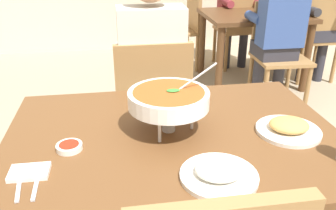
{
  "coord_description": "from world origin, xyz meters",
  "views": [
    {
      "loc": [
        -0.2,
        -1.14,
        1.38
      ],
      "look_at": [
        0.0,
        0.15,
        0.77
      ],
      "focal_mm": 37.76,
      "sensor_mm": 36.0,
      "label": 1
    }
  ],
  "objects": [
    {
      "name": "chair_bg_right",
      "position": [
        1.25,
        1.75,
        0.51
      ],
      "size": [
        0.45,
        0.45,
        0.9
      ],
      "color": "olive",
      "rests_on": "ground_plane"
    },
    {
      "name": "curry_bowl",
      "position": [
        -0.02,
        0.03,
        0.85
      ],
      "size": [
        0.33,
        0.3,
        0.26
      ],
      "color": "silver",
      "rests_on": "dining_table_main"
    },
    {
      "name": "dining_table_far",
      "position": [
        1.21,
        2.25,
        0.6
      ],
      "size": [
        1.0,
        0.8,
        0.72
      ],
      "color": "#51331C",
      "rests_on": "ground_plane"
    },
    {
      "name": "rice_plate",
      "position": [
        0.09,
        -0.29,
        0.74
      ],
      "size": [
        0.24,
        0.24,
        0.06
      ],
      "color": "white",
      "rests_on": "dining_table_main"
    },
    {
      "name": "dining_table_main",
      "position": [
        0.0,
        0.0,
        0.62
      ],
      "size": [
        1.25,
        0.9,
        0.72
      ],
      "color": "brown",
      "rests_on": "ground_plane"
    },
    {
      "name": "chair_bg_corner",
      "position": [
        0.61,
        2.83,
        0.51
      ],
      "size": [
        0.48,
        0.48,
        0.9
      ],
      "color": "olive",
      "rests_on": "ground_plane"
    },
    {
      "name": "patron_bg_middle",
      "position": [
        1.86,
        2.25,
        0.75
      ],
      "size": [
        0.4,
        0.45,
        1.31
      ],
      "color": "#2D2D38",
      "rests_on": "ground_plane"
    },
    {
      "name": "patron_bg_left",
      "position": [
        1.2,
        2.82,
        0.75
      ],
      "size": [
        0.4,
        0.45,
        1.31
      ],
      "color": "#2D2D38",
      "rests_on": "ground_plane"
    },
    {
      "name": "napkin_folded",
      "position": [
        -0.49,
        -0.18,
        0.73
      ],
      "size": [
        0.12,
        0.08,
        0.02
      ],
      "primitive_type": "cube",
      "rotation": [
        0.0,
        0.0,
        -0.02
      ],
      "color": "white",
      "rests_on": "dining_table_main"
    },
    {
      "name": "chair_diner_main",
      "position": [
        -0.0,
        0.74,
        0.51
      ],
      "size": [
        0.44,
        0.44,
        0.9
      ],
      "color": "olive",
      "rests_on": "ground_plane"
    },
    {
      "name": "chair_bg_middle",
      "position": [
        1.88,
        2.18,
        0.51
      ],
      "size": [
        0.44,
        0.44,
        0.9
      ],
      "color": "olive",
      "rests_on": "ground_plane"
    },
    {
      "name": "patron_bg_right",
      "position": [
        1.18,
        1.66,
        0.75
      ],
      "size": [
        0.4,
        0.45,
        1.31
      ],
      "color": "#2D2D38",
      "rests_on": "ground_plane"
    },
    {
      "name": "spoon_utensil",
      "position": [
        -0.46,
        -0.23,
        0.73
      ],
      "size": [
        0.02,
        0.17,
        0.01
      ],
      "primitive_type": "cube",
      "rotation": [
        0.0,
        0.0,
        0.04
      ],
      "color": "silver",
      "rests_on": "dining_table_main"
    },
    {
      "name": "diner_main",
      "position": [
        0.0,
        0.77,
        0.75
      ],
      "size": [
        0.4,
        0.45,
        1.31
      ],
      "color": "#2D2D38",
      "rests_on": "ground_plane"
    },
    {
      "name": "sauce_dish",
      "position": [
        -0.38,
        -0.05,
        0.73
      ],
      "size": [
        0.09,
        0.09,
        0.02
      ],
      "color": "white",
      "rests_on": "dining_table_main"
    },
    {
      "name": "chair_bg_left",
      "position": [
        1.24,
        2.71,
        0.51
      ],
      "size": [
        0.47,
        0.47,
        0.9
      ],
      "color": "olive",
      "rests_on": "ground_plane"
    },
    {
      "name": "appetizer_plate",
      "position": [
        0.43,
        -0.06,
        0.74
      ],
      "size": [
        0.24,
        0.24,
        0.06
      ],
      "color": "white",
      "rests_on": "dining_table_main"
    },
    {
      "name": "fork_utensil",
      "position": [
        -0.51,
        -0.23,
        0.73
      ],
      "size": [
        0.04,
        0.17,
        0.01
      ],
      "primitive_type": "cube",
      "rotation": [
        0.0,
        0.0,
        0.14
      ],
      "color": "silver",
      "rests_on": "dining_table_main"
    }
  ]
}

